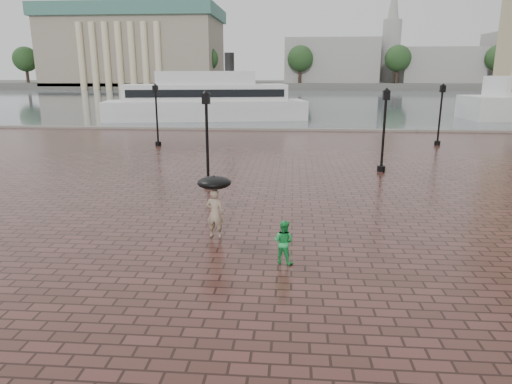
# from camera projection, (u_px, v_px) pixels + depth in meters

# --- Properties ---
(ground) EXTENTS (300.00, 300.00, 0.00)m
(ground) POSITION_uv_depth(u_px,v_px,m) (363.00, 279.00, 12.11)
(ground) COLOR #3A201A
(ground) RESTS_ON ground
(harbour_water) EXTENTS (240.00, 240.00, 0.00)m
(harbour_water) POSITION_uv_depth(u_px,v_px,m) (302.00, 97.00, 100.80)
(harbour_water) COLOR #434C52
(harbour_water) RESTS_ON ground
(quay_edge) EXTENTS (80.00, 0.60, 0.30)m
(quay_edge) POSITION_uv_depth(u_px,v_px,m) (313.00, 131.00, 42.96)
(quay_edge) COLOR slate
(quay_edge) RESTS_ON ground
(far_shore) EXTENTS (300.00, 60.00, 2.00)m
(far_shore) POSITION_uv_depth(u_px,v_px,m) (299.00, 84.00, 166.09)
(far_shore) COLOR #4C4C47
(far_shore) RESTS_ON ground
(museum) EXTENTS (57.00, 32.50, 26.00)m
(museum) POSITION_uv_depth(u_px,v_px,m) (135.00, 46.00, 152.23)
(museum) COLOR gray
(museum) RESTS_ON ground
(distant_skyline) EXTENTS (102.50, 22.00, 33.00)m
(distant_skyline) POSITION_uv_depth(u_px,v_px,m) (446.00, 59.00, 150.58)
(distant_skyline) COLOR gray
(distant_skyline) RESTS_ON ground
(far_trees) EXTENTS (188.00, 8.00, 13.50)m
(far_trees) POSITION_uv_depth(u_px,v_px,m) (300.00, 59.00, 142.74)
(far_trees) COLOR #2D2119
(far_trees) RESTS_ON ground
(street_lamps) EXTENTS (21.44, 14.44, 4.40)m
(street_lamps) POSITION_uv_depth(u_px,v_px,m) (300.00, 122.00, 28.51)
(street_lamps) COLOR black
(street_lamps) RESTS_ON ground
(adult_pedestrian) EXTENTS (0.66, 0.49, 1.65)m
(adult_pedestrian) POSITION_uv_depth(u_px,v_px,m) (215.00, 213.00, 15.03)
(adult_pedestrian) COLOR tan
(adult_pedestrian) RESTS_ON ground
(child_pedestrian) EXTENTS (0.76, 0.69, 1.28)m
(child_pedestrian) POSITION_uv_depth(u_px,v_px,m) (284.00, 242.00, 13.03)
(child_pedestrian) COLOR green
(child_pedestrian) RESTS_ON ground
(ferry_near) EXTENTS (23.39, 9.73, 7.47)m
(ferry_near) POSITION_uv_depth(u_px,v_px,m) (206.00, 100.00, 52.26)
(ferry_near) COLOR silver
(ferry_near) RESTS_ON ground
(umbrella) EXTENTS (1.10, 1.10, 1.13)m
(umbrella) POSITION_uv_depth(u_px,v_px,m) (214.00, 183.00, 14.76)
(umbrella) COLOR black
(umbrella) RESTS_ON ground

